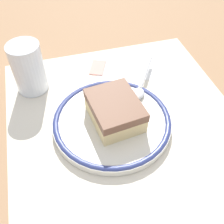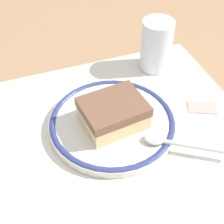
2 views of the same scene
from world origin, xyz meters
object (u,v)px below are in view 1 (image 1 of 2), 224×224
Objects in this scene: cake_slice at (115,112)px; cup at (29,71)px; plate at (112,122)px; napkin at (129,66)px; sugar_packet at (98,67)px; spoon at (141,84)px.

cup is at bearing -136.93° from cake_slice.
cake_slice reaches higher than plate.
napkin is 0.07m from sugar_packet.
cup is 0.15m from sugar_packet.
spoon reaches higher than napkin.
cake_slice is 0.19m from cup.
spoon is 0.08m from napkin.
plate is 0.19m from cup.
sugar_packet is (-0.01, -0.07, 0.00)m from napkin.
napkin is 2.79× the size of sugar_packet.
cup reaches higher than sugar_packet.
cup is (-0.14, -0.13, 0.01)m from cake_slice.
napkin is at bearing 93.88° from cup.
cup is 2.01× the size of sugar_packet.
sugar_packet is at bearing -145.60° from spoon.
plate is 1.50× the size of napkin.
spoon reaches higher than plate.
cake_slice is at bearing -3.01° from sugar_packet.
spoon is (-0.07, 0.07, -0.02)m from cake_slice.
sugar_packet is (-0.10, -0.07, -0.02)m from spoon.
napkin is (-0.16, 0.08, -0.03)m from cake_slice.
plate is at bearing -121.97° from cake_slice.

